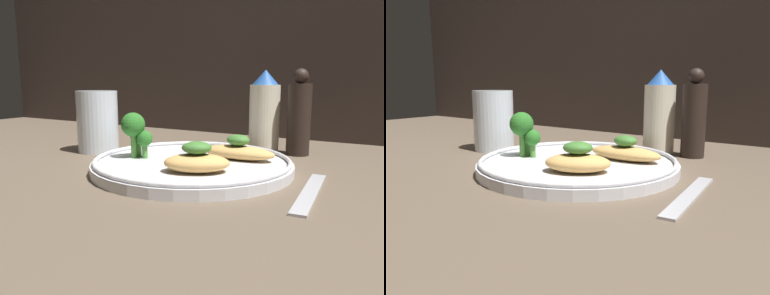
% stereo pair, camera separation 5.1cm
% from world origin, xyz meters
% --- Properties ---
extents(ground_plane, '(1.80, 1.80, 0.01)m').
position_xyz_m(ground_plane, '(0.00, 0.00, -0.01)').
color(ground_plane, brown).
extents(plate, '(0.29, 0.29, 0.02)m').
position_xyz_m(plate, '(0.00, 0.00, 0.01)').
color(plate, silver).
rests_on(plate, ground_plane).
extents(grilled_meat_front, '(0.10, 0.09, 0.04)m').
position_xyz_m(grilled_meat_front, '(0.04, -0.05, 0.03)').
color(grilled_meat_front, tan).
rests_on(grilled_meat_front, plate).
extents(grilled_meat_middle, '(0.11, 0.05, 0.04)m').
position_xyz_m(grilled_meat_middle, '(0.05, 0.05, 0.03)').
color(grilled_meat_middle, tan).
rests_on(grilled_meat_middle, plate).
extents(broccoli_bunch, '(0.05, 0.05, 0.07)m').
position_xyz_m(broccoli_bunch, '(-0.08, -0.02, 0.06)').
color(broccoli_bunch, '#4C8E38').
rests_on(broccoli_bunch, plate).
extents(sauce_bottle, '(0.05, 0.05, 0.15)m').
position_xyz_m(sauce_bottle, '(0.04, 0.19, 0.07)').
color(sauce_bottle, beige).
rests_on(sauce_bottle, ground_plane).
extents(pepper_grinder, '(0.04, 0.04, 0.15)m').
position_xyz_m(pepper_grinder, '(0.10, 0.19, 0.07)').
color(pepper_grinder, black).
rests_on(pepper_grinder, ground_plane).
extents(drinking_glass, '(0.07, 0.07, 0.11)m').
position_xyz_m(drinking_glass, '(-0.22, 0.04, 0.06)').
color(drinking_glass, silver).
rests_on(drinking_glass, ground_plane).
extents(fork, '(0.03, 0.17, 0.01)m').
position_xyz_m(fork, '(0.18, -0.03, 0.00)').
color(fork, '#B2B2B7').
rests_on(fork, ground_plane).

